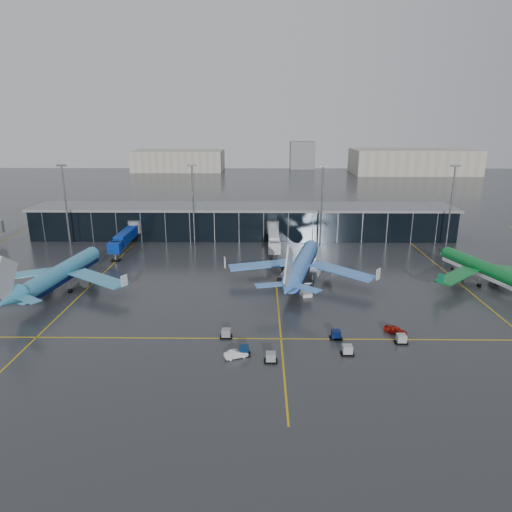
{
  "coord_description": "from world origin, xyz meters",
  "views": [
    {
      "loc": [
        6.41,
        -90.58,
        38.17
      ],
      "look_at": [
        5.0,
        18.0,
        6.0
      ],
      "focal_mm": 32.0,
      "sensor_mm": 36.0,
      "label": 1
    }
  ],
  "objects_px": {
    "airliner_arkefly": "(60,263)",
    "service_van_white": "(236,354)",
    "airliner_klm_near": "(302,255)",
    "service_van_red": "(395,330)",
    "mobile_airstair": "(306,292)",
    "airliner_aer_lingus": "(486,260)",
    "baggage_carts": "(305,344)"
  },
  "relations": [
    {
      "from": "service_van_red",
      "to": "mobile_airstair",
      "type": "bearing_deg",
      "value": 78.69
    },
    {
      "from": "airliner_aer_lingus",
      "to": "baggage_carts",
      "type": "relative_size",
      "value": 1.13
    },
    {
      "from": "mobile_airstair",
      "to": "airliner_arkefly",
      "type": "bearing_deg",
      "value": 163.74
    },
    {
      "from": "airliner_klm_near",
      "to": "airliner_aer_lingus",
      "type": "bearing_deg",
      "value": 11.29
    },
    {
      "from": "airliner_aer_lingus",
      "to": "baggage_carts",
      "type": "height_order",
      "value": "airliner_aer_lingus"
    },
    {
      "from": "airliner_arkefly",
      "to": "airliner_klm_near",
      "type": "height_order",
      "value": "airliner_klm_near"
    },
    {
      "from": "airliner_klm_near",
      "to": "service_van_white",
      "type": "xyz_separation_m",
      "value": [
        -14.2,
        -39.07,
        -6.01
      ]
    },
    {
      "from": "airliner_aer_lingus",
      "to": "mobile_airstair",
      "type": "xyz_separation_m",
      "value": [
        -44.1,
        -8.56,
        -5.1
      ]
    },
    {
      "from": "baggage_carts",
      "to": "mobile_airstair",
      "type": "height_order",
      "value": "mobile_airstair"
    },
    {
      "from": "airliner_arkefly",
      "to": "airliner_aer_lingus",
      "type": "distance_m",
      "value": 101.26
    },
    {
      "from": "airliner_arkefly",
      "to": "airliner_klm_near",
      "type": "bearing_deg",
      "value": 13.62
    },
    {
      "from": "mobile_airstair",
      "to": "service_van_red",
      "type": "bearing_deg",
      "value": -65.18
    },
    {
      "from": "airliner_klm_near",
      "to": "service_van_white",
      "type": "height_order",
      "value": "airliner_klm_near"
    },
    {
      "from": "airliner_klm_near",
      "to": "airliner_aer_lingus",
      "type": "distance_m",
      "value": 44.24
    },
    {
      "from": "baggage_carts",
      "to": "mobile_airstair",
      "type": "distance_m",
      "value": 25.47
    },
    {
      "from": "mobile_airstair",
      "to": "baggage_carts",
      "type": "bearing_deg",
      "value": -108.55
    },
    {
      "from": "airliner_arkefly",
      "to": "airliner_klm_near",
      "type": "distance_m",
      "value": 57.36
    },
    {
      "from": "service_van_white",
      "to": "mobile_airstair",
      "type": "bearing_deg",
      "value": -49.99
    },
    {
      "from": "airliner_klm_near",
      "to": "baggage_carts",
      "type": "xyz_separation_m",
      "value": [
        -2.42,
        -35.64,
        -5.92
      ]
    },
    {
      "from": "airliner_arkefly",
      "to": "service_van_white",
      "type": "height_order",
      "value": "airliner_arkefly"
    },
    {
      "from": "airliner_arkefly",
      "to": "mobile_airstair",
      "type": "height_order",
      "value": "airliner_arkefly"
    },
    {
      "from": "baggage_carts",
      "to": "service_van_white",
      "type": "relative_size",
      "value": 8.28
    },
    {
      "from": "airliner_klm_near",
      "to": "mobile_airstair",
      "type": "relative_size",
      "value": 12.05
    },
    {
      "from": "airliner_klm_near",
      "to": "service_van_white",
      "type": "relative_size",
      "value": 10.69
    },
    {
      "from": "airliner_arkefly",
      "to": "service_van_red",
      "type": "distance_m",
      "value": 75.74
    },
    {
      "from": "airliner_arkefly",
      "to": "baggage_carts",
      "type": "distance_m",
      "value": 61.87
    },
    {
      "from": "service_van_red",
      "to": "service_van_white",
      "type": "xyz_separation_m",
      "value": [
        -29.28,
        -9.39,
        -0.06
      ]
    },
    {
      "from": "mobile_airstair",
      "to": "service_van_white",
      "type": "bearing_deg",
      "value": -129.3
    },
    {
      "from": "airliner_klm_near",
      "to": "service_van_red",
      "type": "bearing_deg",
      "value": -49.52
    },
    {
      "from": "airliner_aer_lingus",
      "to": "service_van_white",
      "type": "bearing_deg",
      "value": -163.28
    },
    {
      "from": "baggage_carts",
      "to": "airliner_arkefly",
      "type": "bearing_deg",
      "value": 152.23
    },
    {
      "from": "mobile_airstair",
      "to": "service_van_red",
      "type": "height_order",
      "value": "mobile_airstair"
    }
  ]
}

